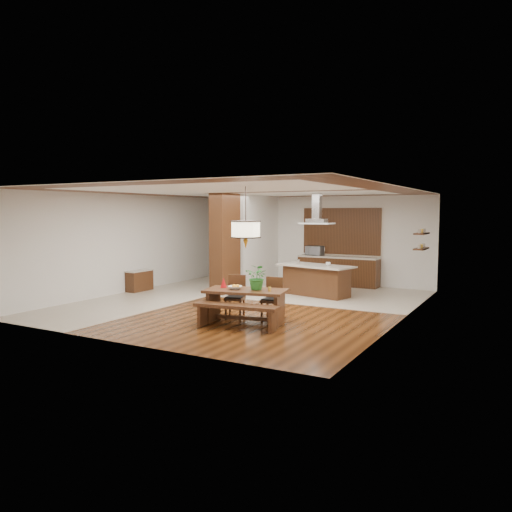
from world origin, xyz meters
The scene contains 25 objects.
room_shell centered at (0.00, 0.00, 2.06)m, with size 9.00×9.04×2.92m.
tile_hallway centered at (-2.75, 0.00, 0.01)m, with size 2.50×9.00×0.01m, color #BEB39F.
tile_kitchen centered at (1.25, 2.50, 0.01)m, with size 5.50×4.00×0.01m, color #BEB39F.
soffit_band centered at (0.00, 0.00, 2.88)m, with size 8.00×9.00×0.02m, color #381C0E.
partition_pier centered at (-1.40, 1.20, 1.45)m, with size 0.45×1.00×2.90m, color black.
partition_stub centered at (-1.40, 3.30, 1.45)m, with size 0.18×2.40×2.90m, color silver.
hallway_console centered at (-3.81, 0.20, 0.32)m, with size 0.37×0.88×0.63m, color black.
hallway_doorway centered at (-2.70, 4.40, 1.05)m, with size 1.10×0.20×2.10m, color black.
rear_counter centered at (1.00, 4.20, 0.48)m, with size 2.60×0.62×0.95m.
kitchen_window centered at (1.00, 4.46, 1.75)m, with size 2.60×0.08×1.50m, color #9F6F2F.
shelf_lower centered at (3.87, 2.60, 1.40)m, with size 0.26×0.90×0.04m, color black.
shelf_upper centered at (3.87, 2.60, 1.80)m, with size 0.26×0.90×0.04m, color black.
dining_table centered at (1.13, -1.94, 0.53)m, with size 1.86×1.20×0.72m.
dining_bench centered at (1.26, -2.55, 0.25)m, with size 1.78×0.39×0.50m, color black, non-canonical shape.
dining_chair_left centered at (0.60, -1.52, 0.47)m, with size 0.41×0.41×0.93m, color black, non-canonical shape.
dining_chair_right centered at (1.44, -1.34, 0.46)m, with size 0.40×0.40×0.91m, color black, non-canonical shape.
pendant_lantern centered at (1.13, -1.94, 2.25)m, with size 0.64×0.64×1.31m, color beige, non-canonical shape.
foliage_plant centered at (1.37, -1.85, 0.99)m, with size 0.49×0.42×0.54m, color #236B25.
fruit_bowl centered at (0.92, -2.03, 0.75)m, with size 0.29×0.29×0.07m, color #BBB5A3.
napkin_cone centered at (0.56, -1.94, 0.82)m, with size 0.14×0.14×0.22m, color #A90C0F.
gold_ornament centered at (1.68, -1.89, 0.76)m, with size 0.06×0.06×0.09m, color gold.
kitchen_island centered at (1.14, 1.99, 0.45)m, with size 2.30×1.39×0.89m.
range_hood centered at (1.14, 2.00, 2.46)m, with size 0.90×0.55×0.87m, color silver, non-canonical shape.
island_cup centered at (1.52, 1.92, 0.94)m, with size 0.13×0.13×0.10m, color silver.
microwave centered at (0.17, 4.21, 1.10)m, with size 0.55×0.37×0.30m, color silver.
Camera 1 is at (6.44, -11.04, 2.36)m, focal length 35.00 mm.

